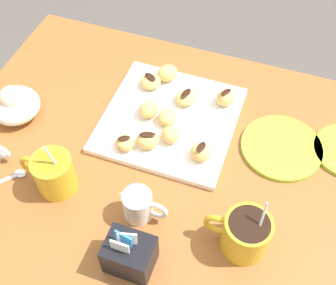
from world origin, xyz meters
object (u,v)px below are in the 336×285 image
at_px(beignet_5, 125,143).
at_px(pastry_plate_square, 170,119).
at_px(beignet_3, 149,109).
at_px(sugar_caddy, 130,254).
at_px(beignet_4, 170,135).
at_px(cream_pitcher_white, 139,205).
at_px(beignet_6, 225,98).
at_px(ice_cream_bowl, 15,104).
at_px(coffee_mug_mustard_left, 245,233).
at_px(beignet_2, 148,140).
at_px(beignet_1, 168,73).
at_px(saucer_lime_right, 281,147).
at_px(beignet_7, 201,152).
at_px(beignet_0, 186,98).
at_px(coffee_mug_mustard_right, 53,173).
at_px(beignet_8, 167,117).
at_px(dining_table, 169,191).
at_px(beignet_9, 150,82).

bearing_deg(beignet_5, pastry_plate_square, -119.06).
xyz_separation_m(pastry_plate_square, beignet_3, (0.05, 0.01, 0.03)).
relative_size(sugar_caddy, beignet_4, 2.41).
bearing_deg(sugar_caddy, beignet_4, -85.35).
height_order(pastry_plate_square, cream_pitcher_white, cream_pitcher_white).
distance_m(pastry_plate_square, beignet_6, 0.14).
distance_m(ice_cream_bowl, beignet_5, 0.29).
bearing_deg(coffee_mug_mustard_left, beignet_2, -31.27).
height_order(coffee_mug_mustard_left, beignet_3, coffee_mug_mustard_left).
height_order(cream_pitcher_white, beignet_1, cream_pitcher_white).
bearing_deg(cream_pitcher_white, beignet_6, -104.31).
bearing_deg(saucer_lime_right, pastry_plate_square, 1.89).
bearing_deg(sugar_caddy, ice_cream_bowl, -32.47).
height_order(coffee_mug_mustard_left, beignet_7, coffee_mug_mustard_left).
bearing_deg(beignet_6, beignet_3, 30.37).
relative_size(cream_pitcher_white, beignet_0, 1.92).
height_order(beignet_0, beignet_5, beignet_5).
bearing_deg(beignet_3, ice_cream_bowl, 17.02).
distance_m(beignet_3, beignet_4, 0.09).
relative_size(coffee_mug_mustard_left, beignet_6, 3.16).
xyz_separation_m(beignet_4, beignet_6, (-0.09, -0.15, 0.00)).
bearing_deg(beignet_3, pastry_plate_square, -171.24).
height_order(pastry_plate_square, coffee_mug_mustard_right, coffee_mug_mustard_right).
bearing_deg(beignet_0, beignet_8, 74.51).
distance_m(sugar_caddy, ice_cream_bowl, 0.48).
xyz_separation_m(dining_table, saucer_lime_right, (-0.23, -0.12, 0.14)).
xyz_separation_m(beignet_3, beignet_4, (-0.07, 0.06, -0.00)).
bearing_deg(cream_pitcher_white, beignet_0, -89.29).
distance_m(beignet_0, beignet_1, 0.09).
xyz_separation_m(dining_table, ice_cream_bowl, (0.40, -0.01, 0.17)).
distance_m(beignet_0, beignet_4, 0.12).
bearing_deg(beignet_5, beignet_0, -115.70).
bearing_deg(beignet_6, coffee_mug_mustard_right, 50.29).
xyz_separation_m(sugar_caddy, beignet_8, (0.05, -0.35, -0.01)).
xyz_separation_m(beignet_3, beignet_7, (-0.15, 0.08, -0.00)).
bearing_deg(coffee_mug_mustard_left, beignet_6, -69.36).
relative_size(pastry_plate_square, beignet_5, 7.01).
xyz_separation_m(sugar_caddy, beignet_2, (0.07, -0.27, -0.01)).
bearing_deg(beignet_6, beignet_0, 16.25).
distance_m(dining_table, beignet_4, 0.18).
height_order(beignet_4, beignet_5, beignet_4).
xyz_separation_m(pastry_plate_square, beignet_6, (-0.11, -0.09, 0.03)).
bearing_deg(beignet_6, beignet_5, 49.14).
xyz_separation_m(sugar_caddy, beignet_5, (0.11, -0.24, -0.01)).
height_order(coffee_mug_mustard_right, beignet_0, coffee_mug_mustard_right).
bearing_deg(dining_table, beignet_9, -58.29).
relative_size(beignet_0, beignet_8, 1.12).
bearing_deg(sugar_caddy, coffee_mug_mustard_left, -150.48).
bearing_deg(beignet_1, beignet_8, 109.29).
xyz_separation_m(cream_pitcher_white, beignet_8, (0.03, -0.24, -0.01)).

